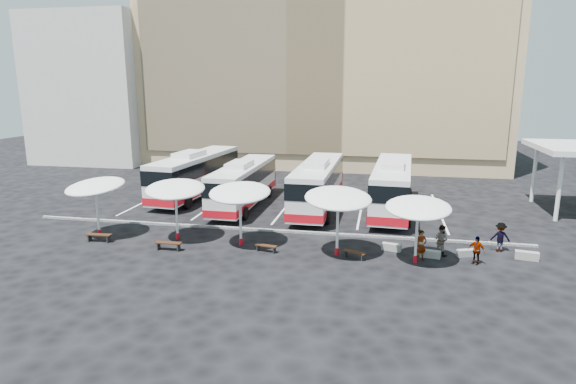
% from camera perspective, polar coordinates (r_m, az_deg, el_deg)
% --- Properties ---
extents(ground, '(120.00, 120.00, 0.00)m').
position_cam_1_polar(ground, '(32.11, -2.80, -4.92)').
color(ground, black).
rests_on(ground, ground).
extents(sandstone_building, '(42.00, 18.25, 29.60)m').
position_cam_1_polar(sandstone_building, '(62.07, 4.41, 15.37)').
color(sandstone_building, tan).
rests_on(sandstone_building, ground).
extents(apartment_block, '(14.00, 14.00, 18.00)m').
position_cam_1_polar(apartment_block, '(67.71, -20.83, 11.30)').
color(apartment_block, beige).
rests_on(apartment_block, ground).
extents(curb_divider, '(34.00, 0.25, 0.15)m').
position_cam_1_polar(curb_divider, '(32.55, -2.59, -4.53)').
color(curb_divider, black).
rests_on(curb_divider, ground).
extents(bay_lines, '(24.15, 12.00, 0.01)m').
position_cam_1_polar(bay_lines, '(39.62, -0.02, -1.47)').
color(bay_lines, white).
rests_on(bay_lines, ground).
extents(bus_0, '(3.85, 13.11, 4.10)m').
position_cam_1_polar(bus_0, '(42.93, -10.86, 2.26)').
color(bus_0, silver).
rests_on(bus_0, ground).
extents(bus_1, '(2.88, 11.92, 3.77)m').
position_cam_1_polar(bus_1, '(38.92, -5.28, 1.12)').
color(bus_1, silver).
rests_on(bus_1, ground).
extents(bus_2, '(3.10, 12.72, 4.03)m').
position_cam_1_polar(bus_2, '(37.95, 3.55, 1.05)').
color(bus_2, silver).
rests_on(bus_2, ground).
extents(bus_3, '(3.49, 12.92, 4.06)m').
position_cam_1_polar(bus_3, '(38.03, 12.26, 0.83)').
color(bus_3, silver).
rests_on(bus_3, ground).
extents(sunshade_0, '(4.88, 4.90, 3.87)m').
position_cam_1_polar(sunshade_0, '(33.08, -21.87, 0.58)').
color(sunshade_0, silver).
rests_on(sunshade_0, ground).
extents(sunshade_1, '(4.51, 4.54, 3.86)m').
position_cam_1_polar(sunshade_1, '(30.81, -13.21, 0.31)').
color(sunshade_1, silver).
rests_on(sunshade_1, ground).
extents(sunshade_2, '(3.80, 3.85, 3.89)m').
position_cam_1_polar(sunshade_2, '(29.04, -5.72, -0.10)').
color(sunshade_2, silver).
rests_on(sunshade_2, ground).
extents(sunshade_3, '(4.90, 4.93, 3.99)m').
position_cam_1_polar(sunshade_3, '(27.29, 5.96, -0.77)').
color(sunshade_3, silver).
rests_on(sunshade_3, ground).
extents(sunshade_4, '(3.71, 3.75, 3.70)m').
position_cam_1_polar(sunshade_4, '(27.01, 15.17, -1.83)').
color(sunshade_4, silver).
rests_on(sunshade_4, ground).
extents(wood_bench_0, '(1.62, 0.49, 0.49)m').
position_cam_1_polar(wood_bench_0, '(32.58, -21.50, -4.86)').
color(wood_bench_0, black).
rests_on(wood_bench_0, ground).
extents(wood_bench_1, '(1.60, 0.45, 0.49)m').
position_cam_1_polar(wood_bench_1, '(29.71, -13.99, -6.01)').
color(wood_bench_1, black).
rests_on(wood_bench_1, ground).
extents(wood_bench_2, '(1.38, 0.62, 0.41)m').
position_cam_1_polar(wood_bench_2, '(28.61, -2.61, -6.49)').
color(wood_bench_2, black).
rests_on(wood_bench_2, ground).
extents(wood_bench_3, '(1.38, 0.87, 0.41)m').
position_cam_1_polar(wood_bench_3, '(27.77, 7.86, -7.20)').
color(wood_bench_3, black).
rests_on(wood_bench_3, ground).
extents(conc_bench_0, '(1.19, 0.65, 0.42)m').
position_cam_1_polar(conc_bench_0, '(29.47, 12.17, -6.40)').
color(conc_bench_0, gray).
rests_on(conc_bench_0, ground).
extents(conc_bench_1, '(1.17, 0.56, 0.42)m').
position_cam_1_polar(conc_bench_1, '(28.88, 16.51, -7.05)').
color(conc_bench_1, gray).
rests_on(conc_bench_1, ground).
extents(conc_bench_2, '(1.13, 0.74, 0.40)m').
position_cam_1_polar(conc_bench_2, '(29.73, 20.36, -6.78)').
color(conc_bench_2, gray).
rests_on(conc_bench_2, ground).
extents(conc_bench_3, '(1.30, 0.64, 0.47)m').
position_cam_1_polar(conc_bench_3, '(30.54, 26.46, -6.77)').
color(conc_bench_3, gray).
rests_on(conc_bench_3, ground).
extents(passenger_0, '(0.77, 0.66, 1.78)m').
position_cam_1_polar(passenger_0, '(28.04, 15.51, -6.12)').
color(passenger_0, black).
rests_on(passenger_0, ground).
extents(passenger_1, '(1.11, 1.07, 1.81)m').
position_cam_1_polar(passenger_1, '(29.22, 17.72, -5.46)').
color(passenger_1, black).
rests_on(passenger_1, ground).
extents(passenger_2, '(1.00, 0.81, 1.59)m').
position_cam_1_polar(passenger_2, '(28.52, 21.42, -6.43)').
color(passenger_2, black).
rests_on(passenger_2, ground).
extents(passenger_3, '(1.18, 0.72, 1.78)m').
position_cam_1_polar(passenger_3, '(31.08, 23.85, -4.91)').
color(passenger_3, black).
rests_on(passenger_3, ground).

